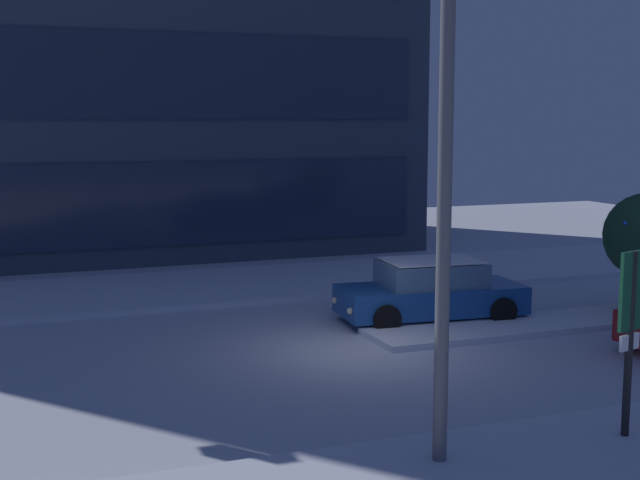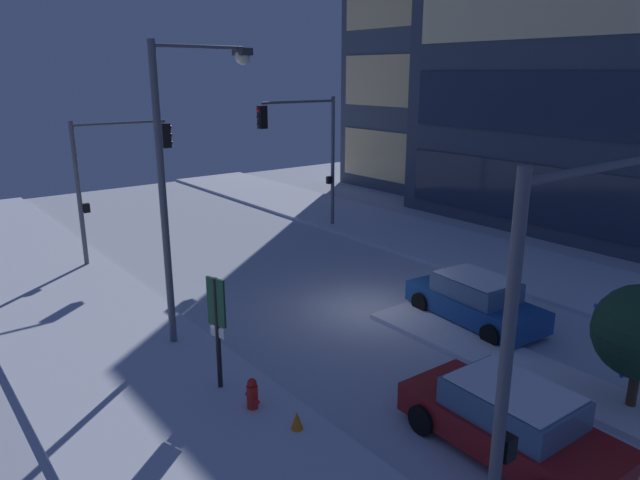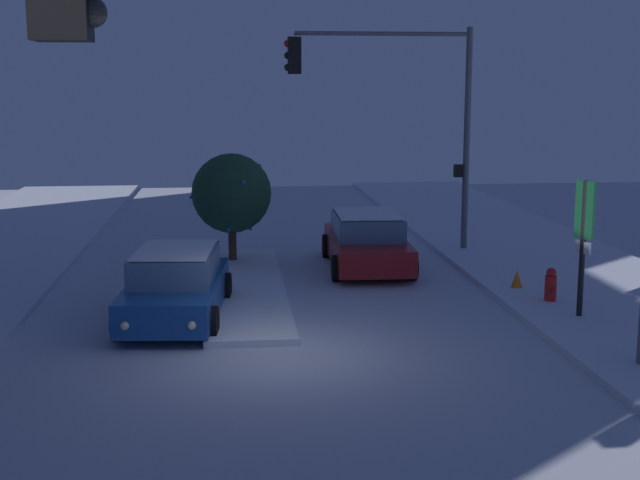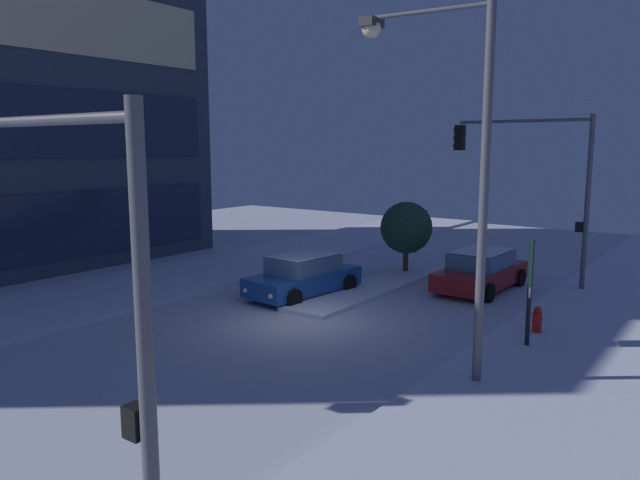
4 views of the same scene
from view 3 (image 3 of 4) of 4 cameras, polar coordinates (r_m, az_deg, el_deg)
The scene contains 10 objects.
ground at distance 15.67m, azimuth -2.68°, elevation -7.70°, with size 52.00×52.00×0.00m, color silver.
median_strip at distance 20.47m, azimuth -4.93°, elevation -3.20°, with size 9.00×1.80×0.14m, color silver.
car_near at distance 22.84m, azimuth 3.14°, elevation -0.11°, with size 4.72×2.25×1.49m.
car_far at distance 18.09m, azimuth -9.57°, elevation -3.03°, with size 4.66×2.34×1.49m.
traffic_light_corner_near_right at distance 24.42m, azimuth 5.26°, elevation 9.34°, with size 0.32×5.31×6.42m.
street_lamp_arched at distance 14.70m, azimuth 19.30°, elevation 11.81°, with size 0.59×3.04×8.32m.
fire_hydrant at distance 19.57m, azimuth 15.11°, elevation -3.10°, with size 0.48×0.26×0.88m.
parking_info_sign at distance 18.17m, azimuth 17.16°, elevation 0.45°, with size 0.54×0.21×2.95m.
decorated_tree_median at distance 23.15m, azimuth -5.92°, elevation 3.11°, with size 2.14×2.20×3.04m.
construction_cone at distance 20.67m, azimuth 12.98°, elevation -2.72°, with size 0.36×0.36×0.55m, color orange.
Camera 3 is at (-14.88, 0.87, 4.86)m, focal length 48.03 mm.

